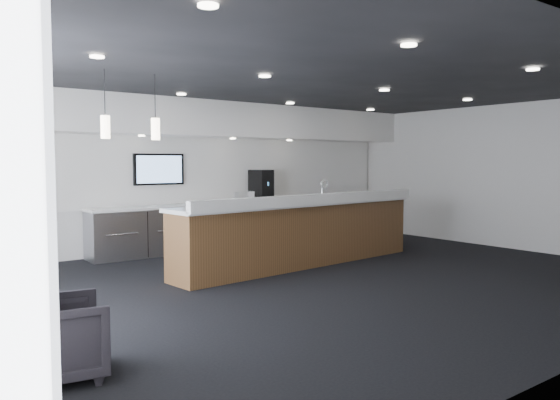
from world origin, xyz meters
TOP-DOWN VIEW (x-y plane):
  - ground at (0.00, 0.00)m, footprint 10.00×10.00m
  - ceiling at (0.00, 0.00)m, footprint 10.00×8.00m
  - back_wall at (0.00, 4.00)m, footprint 10.00×0.02m
  - right_wall at (5.00, 0.00)m, footprint 0.02×8.00m
  - soffit_bulkhead at (0.00, 3.55)m, footprint 10.00×0.90m
  - alcove_panel at (0.00, 3.97)m, footprint 9.80×0.06m
  - back_credenza at (-0.00, 3.64)m, footprint 5.06×0.66m
  - wall_tv at (-1.00, 3.91)m, footprint 1.05×0.08m
  - pendant_left at (-2.40, 0.80)m, footprint 0.12×0.12m
  - pendant_right at (-3.10, 0.80)m, footprint 0.12×0.12m
  - ceiling_can_lights at (0.00, 0.00)m, footprint 7.00×5.00m
  - service_counter at (0.38, 1.11)m, footprint 5.15×1.29m
  - coffee_machine at (1.30, 3.67)m, footprint 0.46×0.55m
  - info_sign_left at (0.59, 3.57)m, footprint 0.15×0.07m
  - info_sign_right at (0.94, 3.53)m, footprint 0.16×0.02m
  - armchair at (-4.40, -1.55)m, footprint 0.86×0.84m
  - lounge_guest at (-4.60, -1.32)m, footprint 0.73×0.73m
  - cup_0 at (1.57, 3.51)m, footprint 0.10×0.10m
  - cup_1 at (1.43, 3.51)m, footprint 0.14×0.14m
  - cup_2 at (1.29, 3.51)m, footprint 0.12×0.12m
  - cup_3 at (1.15, 3.51)m, footprint 0.12×0.12m
  - cup_4 at (1.01, 3.51)m, footprint 0.13×0.13m
  - cup_5 at (0.87, 3.51)m, footprint 0.10×0.10m

SIDE VIEW (x-z plane):
  - ground at x=0.00m, z-range 0.00..0.00m
  - armchair at x=-4.40m, z-range 0.00..0.68m
  - back_credenza at x=0.00m, z-range 0.00..0.95m
  - service_counter at x=0.38m, z-range -0.17..1.32m
  - lounge_guest at x=-4.60m, z-range 0.00..1.70m
  - cup_0 at x=1.57m, z-range 0.95..1.04m
  - cup_1 at x=1.43m, z-range 0.95..1.04m
  - cup_2 at x=1.29m, z-range 0.95..1.04m
  - cup_3 at x=1.15m, z-range 0.95..1.04m
  - cup_4 at x=1.01m, z-range 0.95..1.04m
  - cup_5 at x=0.87m, z-range 0.95..1.04m
  - info_sign_right at x=0.94m, z-range 0.95..1.16m
  - info_sign_left at x=0.59m, z-range 0.95..1.17m
  - coffee_machine at x=1.30m, z-range 0.95..1.62m
  - back_wall at x=0.00m, z-range 0.00..3.00m
  - right_wall at x=5.00m, z-range 0.00..3.00m
  - alcove_panel at x=0.00m, z-range 0.90..2.30m
  - wall_tv at x=-1.00m, z-range 1.34..1.96m
  - pendant_left at x=-2.40m, z-range 2.10..2.40m
  - pendant_right at x=-3.10m, z-range 2.10..2.40m
  - soffit_bulkhead at x=0.00m, z-range 2.30..3.00m
  - ceiling_can_lights at x=0.00m, z-range 2.96..2.98m
  - ceiling at x=0.00m, z-range 2.99..3.01m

